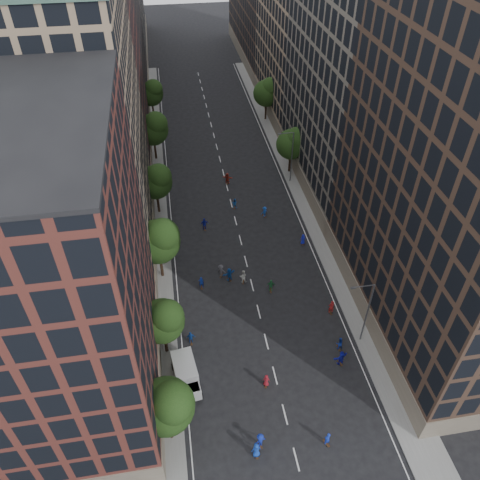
{
  "coord_description": "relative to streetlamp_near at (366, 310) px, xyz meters",
  "views": [
    {
      "loc": [
        -8.3,
        -18.4,
        43.35
      ],
      "look_at": [
        -0.45,
        29.2,
        2.0
      ],
      "focal_mm": 35.0,
      "sensor_mm": 36.0,
      "label": 1
    }
  ],
  "objects": [
    {
      "name": "skater_12",
      "position": [
        -1.87,
        17.27,
        -4.37
      ],
      "size": [
        0.78,
        0.51,
        1.59
      ],
      "primitive_type": "imported",
      "rotation": [
        0.0,
        0.0,
        3.15
      ],
      "color": "#151CB0",
      "rests_on": "ground"
    },
    {
      "name": "skater_9",
      "position": [
        -14.05,
        12.79,
        -4.26
      ],
      "size": [
        1.35,
        1.07,
        1.82
      ],
      "primitive_type": "imported",
      "rotation": [
        0.0,
        0.0,
        2.76
      ],
      "color": "#424247",
      "rests_on": "ground"
    },
    {
      "name": "streetlamp_far",
      "position": [
        0.0,
        33.0,
        0.0
      ],
      "size": [
        2.64,
        0.22,
        9.06
      ],
      "color": "#595B60",
      "rests_on": "ground"
    },
    {
      "name": "skater_2",
      "position": [
        -2.58,
        -0.71,
        -4.33
      ],
      "size": [
        0.83,
        0.66,
        1.68
      ],
      "primitive_type": "imported",
      "rotation": [
        0.0,
        0.0,
        3.17
      ],
      "color": "navy",
      "rests_on": "ground"
    },
    {
      "name": "skater_15",
      "position": [
        -5.93,
        24.32,
        -4.32
      ],
      "size": [
        1.25,
        1.02,
        1.69
      ],
      "primitive_type": "imported",
      "rotation": [
        0.0,
        0.0,
        3.56
      ],
      "color": "#1546B2",
      "rests_on": "ground"
    },
    {
      "name": "tree_left_0",
      "position": [
        -21.38,
        -8.15,
        0.79
      ],
      "size": [
        5.2,
        5.2,
        8.83
      ],
      "color": "black",
      "rests_on": "ground"
    },
    {
      "name": "tree_left_5",
      "position": [
        -21.39,
        59.86,
        0.51
      ],
      "size": [
        4.8,
        4.8,
        8.33
      ],
      "color": "black",
      "rests_on": "ground"
    },
    {
      "name": "streetlamp_near",
      "position": [
        0.0,
        0.0,
        0.0
      ],
      "size": [
        2.64,
        0.22,
        9.06
      ],
      "color": "#595B60",
      "rests_on": "ground"
    },
    {
      "name": "skater_5",
      "position": [
        -3.05,
        -2.66,
        -4.22
      ],
      "size": [
        1.84,
        1.09,
        1.89
      ],
      "primitive_type": "imported",
      "rotation": [
        0.0,
        0.0,
        3.46
      ],
      "color": "#13189F",
      "rests_on": "ground"
    },
    {
      "name": "bldg_left_d",
      "position": [
        -29.37,
        70.0,
        10.83
      ],
      "size": [
        14.0,
        28.0,
        32.0
      ],
      "primitive_type": "cube",
      "color": "#302520",
      "rests_on": "ground"
    },
    {
      "name": "skater_1",
      "position": [
        -7.19,
        -11.0,
        -4.3
      ],
      "size": [
        0.75,
        0.63,
        1.74
      ],
      "primitive_type": "imported",
      "rotation": [
        0.0,
        0.0,
        3.55
      ],
      "color": "#1630B8",
      "rests_on": "ground"
    },
    {
      "name": "skater_14",
      "position": [
        -10.01,
        27.25,
        -4.36
      ],
      "size": [
        0.96,
        0.87,
        1.61
      ],
      "primitive_type": "imported",
      "rotation": [
        0.0,
        0.0,
        2.74
      ],
      "color": "#1653B5",
      "rests_on": "ground"
    },
    {
      "name": "skater_0",
      "position": [
        -13.95,
        -11.0,
        -4.23
      ],
      "size": [
        0.99,
        0.71,
        1.88
      ],
      "primitive_type": "imported",
      "rotation": [
        0.0,
        0.0,
        3.26
      ],
      "color": "#163DB2",
      "rests_on": "ground"
    },
    {
      "name": "tree_right_b",
      "position": [
        1.02,
        55.85,
        0.79
      ],
      "size": [
        5.2,
        5.2,
        8.83
      ],
      "color": "black",
      "rests_on": "ground"
    },
    {
      "name": "bldg_right_b",
      "position": [
        8.63,
        32.0,
        11.33
      ],
      "size": [
        14.0,
        28.0,
        33.0
      ],
      "primitive_type": "cube",
      "color": "#645D53",
      "rests_on": "ground"
    },
    {
      "name": "tree_left_4",
      "position": [
        -21.37,
        43.84,
        0.93
      ],
      "size": [
        5.4,
        5.4,
        9.08
      ],
      "color": "black",
      "rests_on": "ground"
    },
    {
      "name": "skater_11",
      "position": [
        -13.09,
        11.9,
        -4.22
      ],
      "size": [
        1.84,
        1.22,
        1.9
      ],
      "primitive_type": "imported",
      "rotation": [
        0.0,
        0.0,
        3.55
      ],
      "color": "#124296",
      "rests_on": "ground"
    },
    {
      "name": "bldg_right_c",
      "position": [
        8.63,
        59.0,
        12.33
      ],
      "size": [
        14.0,
        26.0,
        35.0
      ],
      "primitive_type": "cube",
      "color": "#977E63",
      "rests_on": "ground"
    },
    {
      "name": "skater_8",
      "position": [
        -11.4,
        11.2,
        -4.2
      ],
      "size": [
        1.08,
        0.93,
        1.94
      ],
      "primitive_type": "imported",
      "rotation": [
        0.0,
        0.0,
        2.92
      ],
      "color": "silver",
      "rests_on": "ground"
    },
    {
      "name": "skater_13",
      "position": [
        -16.78,
        11.12,
        -4.28
      ],
      "size": [
        0.66,
        0.45,
        1.77
      ],
      "primitive_type": "imported",
      "rotation": [
        0.0,
        0.0,
        3.1
      ],
      "color": "navy",
      "rests_on": "ground"
    },
    {
      "name": "skater_6",
      "position": [
        -11.55,
        -3.96,
        -4.38
      ],
      "size": [
        0.89,
        0.71,
        1.58
      ],
      "primitive_type": "imported",
      "rotation": [
        0.0,
        0.0,
        2.85
      ],
      "color": "maroon",
      "rests_on": "ground"
    },
    {
      "name": "skater_16",
      "position": [
        -15.13,
        22.69,
        -4.2
      ],
      "size": [
        1.16,
        0.53,
        1.94
      ],
      "primitive_type": "imported",
      "rotation": [
        0.0,
        0.0,
        3.19
      ],
      "color": "#121B97",
      "rests_on": "ground"
    },
    {
      "name": "ground",
      "position": [
        -10.37,
        28.0,
        -5.17
      ],
      "size": [
        240.0,
        240.0,
        0.0
      ],
      "primitive_type": "plane",
      "color": "black",
      "rests_on": "ground"
    },
    {
      "name": "bldg_left_c",
      "position": [
        -29.37,
        46.0,
        8.83
      ],
      "size": [
        14.0,
        20.0,
        28.0
      ],
      "primitive_type": "cube",
      "color": "#562721",
      "rests_on": "ground"
    },
    {
      "name": "bldg_left_b",
      "position": [
        -29.37,
        23.0,
        11.83
      ],
      "size": [
        14.0,
        26.0,
        34.0
      ],
      "primitive_type": "cube",
      "color": "#977E63",
      "rests_on": "ground"
    },
    {
      "name": "bldg_left_a",
      "position": [
        -29.37,
        -1.0,
        9.83
      ],
      "size": [
        14.0,
        22.0,
        30.0
      ],
      "primitive_type": "cube",
      "color": "#562721",
      "rests_on": "ground"
    },
    {
      "name": "skater_4",
      "position": [
        -18.8,
        2.73,
        -4.3
      ],
      "size": [
        1.03,
        0.44,
        1.74
      ],
      "primitive_type": "imported",
      "rotation": [
        0.0,
        0.0,
        3.16
      ],
      "color": "#123B93",
      "rests_on": "ground"
    },
    {
      "name": "tree_right_a",
      "position": [
        1.02,
        35.85,
        0.46
      ],
      "size": [
        5.0,
        5.0,
        8.39
      ],
      "color": "black",
      "rests_on": "ground"
    },
    {
      "name": "sidewalk_left",
      "position": [
        -22.37,
        35.5,
        -5.09
      ],
      "size": [
        4.0,
        105.0,
        0.15
      ],
      "primitive_type": "cube",
      "color": "slate",
      "rests_on": "ground"
    },
    {
      "name": "skater_17",
      "position": [
        -10.14,
        34.13,
        -4.23
      ],
      "size": [
        1.82,
        1.23,
        1.88
      ],
      "primitive_type": "imported",
      "rotation": [
        0.0,
        0.0,
        2.71
      ],
      "color": "#A2271B",
      "rests_on": "ground"
    },
    {
      "name": "tree_left_3",
      "position": [
        -21.38,
        27.85,
        0.65
      ],
      "size": [
        5.0,
        5.0,
        8.58
      ],
      "color": "black",
      "rests_on": "ground"
    },
    {
      "name": "bldg_right_a",
      "position": [
        8.63,
        3.0,
        12.83
      ],
      "size": [
        14.0,
        30.0,
        36.0
      ],
      "primitive_type": "cube",
      "color": "#412D22",
      "rests_on": "ground"
    },
    {
      "name": "cargo_van",
      "position": [
        -19.68,
        -2.29,
        -3.76
      ],
      "size": [
        3.0,
        5.29,
        2.68
      ],
      "rotation": [
        0.0,
        0.0,
        0.14
      ],
      "color": "#B2B2B4",
      "rests_on": "ground"
    },
    {
      "name": "skater_7",
      "position": [
        -1.87,
        4.45,
        -4.2
      ],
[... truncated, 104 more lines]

